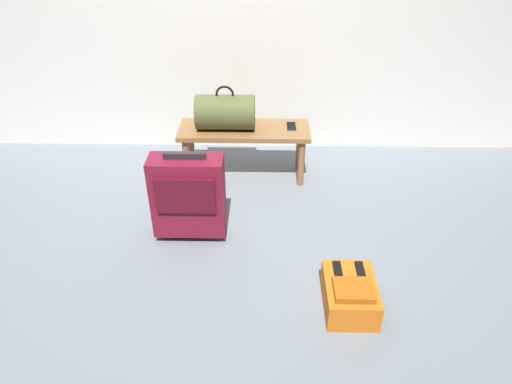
{
  "coord_description": "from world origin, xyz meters",
  "views": [
    {
      "loc": [
        0.31,
        -2.25,
        1.99
      ],
      "look_at": [
        0.27,
        0.4,
        0.25
      ],
      "focal_mm": 33.15,
      "sensor_mm": 36.0,
      "label": 1
    }
  ],
  "objects_px": {
    "duffel_bag_olive": "(225,112)",
    "cell_phone": "(291,126)",
    "suitcase_upright_burgundy": "(188,195)",
    "bench": "(244,136)",
    "backpack_orange": "(350,294)"
  },
  "relations": [
    {
      "from": "duffel_bag_olive",
      "to": "cell_phone",
      "type": "relative_size",
      "value": 3.06
    },
    {
      "from": "suitcase_upright_burgundy",
      "to": "bench",
      "type": "bearing_deg",
      "value": 67.42
    },
    {
      "from": "bench",
      "to": "backpack_orange",
      "type": "height_order",
      "value": "bench"
    },
    {
      "from": "duffel_bag_olive",
      "to": "cell_phone",
      "type": "xyz_separation_m",
      "value": [
        0.5,
        0.03,
        -0.13
      ]
    },
    {
      "from": "backpack_orange",
      "to": "suitcase_upright_burgundy",
      "type": "bearing_deg",
      "value": 147.29
    },
    {
      "from": "duffel_bag_olive",
      "to": "backpack_orange",
      "type": "distance_m",
      "value": 1.67
    },
    {
      "from": "bench",
      "to": "duffel_bag_olive",
      "type": "bearing_deg",
      "value": -180.0
    },
    {
      "from": "cell_phone",
      "to": "suitcase_upright_burgundy",
      "type": "xyz_separation_m",
      "value": [
        -0.69,
        -0.82,
        -0.1
      ]
    },
    {
      "from": "bench",
      "to": "cell_phone",
      "type": "relative_size",
      "value": 6.94
    },
    {
      "from": "bench",
      "to": "backpack_orange",
      "type": "bearing_deg",
      "value": -65.72
    },
    {
      "from": "cell_phone",
      "to": "backpack_orange",
      "type": "xyz_separation_m",
      "value": [
        0.27,
        -1.44,
        -0.33
      ]
    },
    {
      "from": "suitcase_upright_burgundy",
      "to": "backpack_orange",
      "type": "bearing_deg",
      "value": -32.71
    },
    {
      "from": "duffel_bag_olive",
      "to": "suitcase_upright_burgundy",
      "type": "bearing_deg",
      "value": -103.5
    },
    {
      "from": "bench",
      "to": "backpack_orange",
      "type": "xyz_separation_m",
      "value": [
        0.63,
        -1.41,
        -0.26
      ]
    },
    {
      "from": "bench",
      "to": "cell_phone",
      "type": "distance_m",
      "value": 0.37
    }
  ]
}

